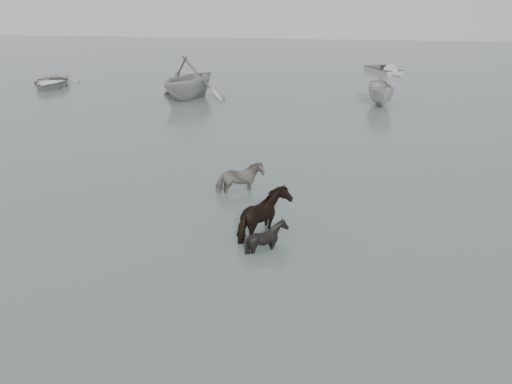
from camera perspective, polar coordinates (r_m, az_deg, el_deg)
ground at (r=15.14m, az=-4.09°, el=-3.97°), size 140.00×140.00×0.00m
pony_pinto at (r=17.50m, az=-1.90°, el=2.15°), size 1.82×1.42×1.40m
pony_dark at (r=14.32m, az=1.13°, el=-1.81°), size 1.43×1.66×1.66m
pony_black at (r=13.57m, az=1.26°, el=-4.39°), size 1.14×1.04×1.15m
rowboat_lead at (r=41.75m, az=-22.42°, el=11.73°), size 4.81×5.80×1.04m
rowboat_trail at (r=34.49m, az=-7.66°, el=12.99°), size 6.29×6.80×2.97m
boat_small at (r=33.22m, az=14.13°, el=10.98°), size 1.71×4.08×1.55m
skiff_mid at (r=48.04m, az=14.33°, el=13.58°), size 3.97×5.85×0.75m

